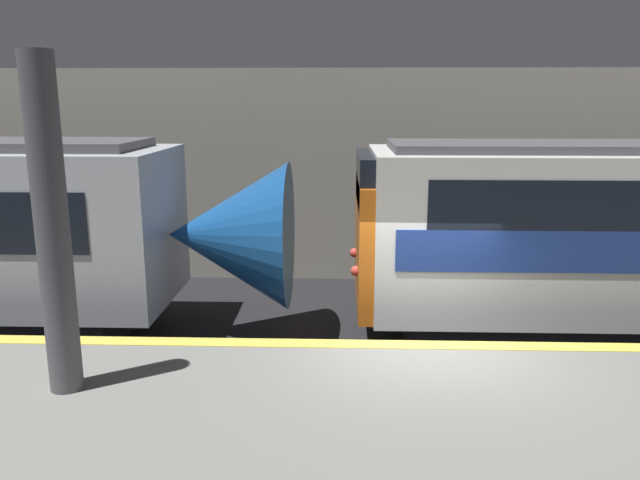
# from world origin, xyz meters

# --- Properties ---
(ground_plane) EXTENTS (120.00, 120.00, 0.00)m
(ground_plane) POSITION_xyz_m (0.00, 0.00, 0.00)
(ground_plane) COLOR black
(platform) EXTENTS (40.00, 3.70, 1.05)m
(platform) POSITION_xyz_m (0.00, -1.85, 0.52)
(platform) COLOR slate
(platform) RESTS_ON ground
(station_rear_barrier) EXTENTS (50.00, 0.15, 5.09)m
(station_rear_barrier) POSITION_xyz_m (0.00, 6.72, 2.54)
(station_rear_barrier) COLOR #B2AD9E
(station_rear_barrier) RESTS_ON ground
(support_pillar_near) EXTENTS (0.38, 0.38, 3.85)m
(support_pillar_near) POSITION_xyz_m (-4.44, -1.61, 2.96)
(support_pillar_near) COLOR #56565B
(support_pillar_near) RESTS_ON platform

